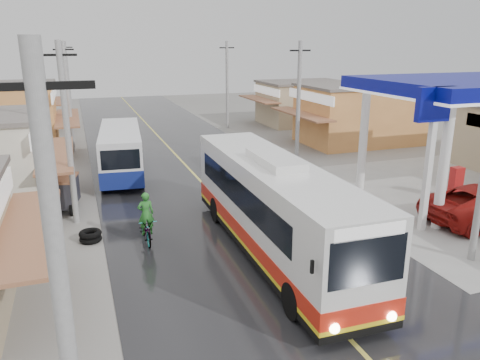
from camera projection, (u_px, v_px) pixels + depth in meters
The scene contains 11 objects.
ground at pixel (304, 291), 15.44m from camera, with size 120.00×120.00×0.00m, color slate.
road at pixel (194, 174), 29.01m from camera, with size 12.00×90.00×0.02m, color black.
centre_line at pixel (194, 174), 29.01m from camera, with size 0.15×90.00×0.01m, color #D8CC4C.
shopfronts_right at pixel (425, 166), 31.06m from camera, with size 11.00×44.00×4.80m, color #B6B09F, non-canonical shape.
utility_poles_left at pixel (75, 181), 27.69m from camera, with size 1.60×50.00×8.00m, color gray, non-canonical shape.
utility_poles_right at pixel (296, 165), 31.23m from camera, with size 1.60×36.00×8.00m, color gray, non-canonical shape.
coach_bus at pixel (273, 207), 17.75m from camera, with size 2.95×12.54×3.90m.
second_bus at pixel (121, 151), 28.44m from camera, with size 3.18×8.84×2.87m.
cyclist at pixel (146, 226), 19.07m from camera, with size 0.76×2.05×2.20m.
tricycle_near at pixel (62, 191), 22.66m from camera, with size 1.82×2.40×1.66m.
tyre_stack at pixel (90, 236), 19.25m from camera, with size 0.92×0.92×0.47m.
Camera 1 is at (-6.56, -12.28, 7.92)m, focal length 35.00 mm.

